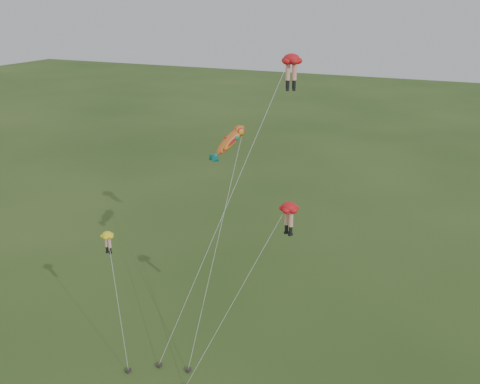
% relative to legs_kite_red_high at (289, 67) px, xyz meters
% --- Properties ---
extents(ground, '(300.00, 300.00, 0.00)m').
position_rel_legs_kite_red_high_xyz_m(ground, '(-3.12, -9.32, -19.53)').
color(ground, '#264317').
rests_on(ground, ground).
extents(legs_kite_red_high, '(6.66, 11.04, 20.40)m').
position_rel_legs_kite_red_high_xyz_m(legs_kite_red_high, '(0.00, 0.00, 0.00)').
color(legs_kite_red_high, red).
rests_on(legs_kite_red_high, ground).
extents(legs_kite_red_mid, '(6.19, 5.29, 12.34)m').
position_rel_legs_kite_red_high_xyz_m(legs_kite_red_mid, '(2.41, -6.76, -7.93)').
color(legs_kite_red_mid, red).
rests_on(legs_kite_red_mid, ground).
extents(legs_kite_yellow, '(2.83, 2.51, 9.29)m').
position_rel_legs_kite_red_high_xyz_m(legs_kite_yellow, '(-9.20, -9.32, -11.02)').
color(legs_kite_yellow, yellow).
rests_on(legs_kite_yellow, ground).
extents(fish_kite, '(2.44, 9.69, 15.53)m').
position_rel_legs_kite_red_high_xyz_m(fish_kite, '(-3.90, -1.30, -5.37)').
color(fish_kite, gold).
rests_on(fish_kite, ground).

